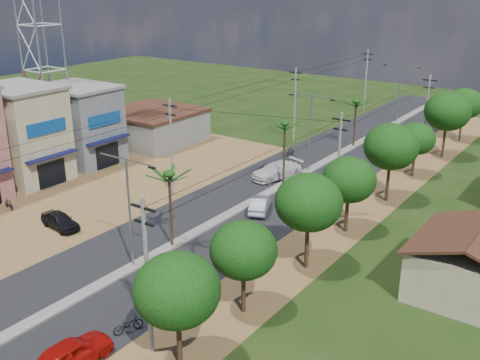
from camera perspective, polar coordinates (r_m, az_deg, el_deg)
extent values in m
plane|color=black|center=(40.06, -10.75, -8.77)|extent=(160.00, 160.00, 0.00)
cube|color=black|center=(50.45, 1.47, -2.17)|extent=(12.00, 110.00, 0.04)
cube|color=#605E56|center=(52.77, 3.29, -1.10)|extent=(1.00, 90.00, 0.18)
cube|color=brown|center=(55.26, -15.74, -0.94)|extent=(18.00, 46.00, 0.04)
cube|color=brown|center=(46.65, 10.19, -4.42)|extent=(5.00, 90.00, 0.03)
cube|color=gray|center=(58.85, -21.26, 4.30)|extent=(8.00, 6.00, 9.00)
cube|color=#605E56|center=(57.88, -21.84, 8.73)|extent=(8.40, 6.40, 0.30)
cube|color=#101242|center=(55.71, -18.53, 2.29)|extent=(0.80, 5.40, 0.15)
cube|color=black|center=(56.52, -18.55, 0.61)|extent=(0.10, 3.00, 2.40)
cube|color=navy|center=(55.24, -19.04, 5.06)|extent=(0.12, 4.20, 1.20)
cube|color=#515259|center=(62.92, -15.97, 5.37)|extent=(8.00, 6.00, 8.00)
cube|color=#605E56|center=(62.07, -16.33, 9.08)|extent=(8.40, 6.40, 0.30)
cube|color=#101242|center=(59.87, -13.20, 4.00)|extent=(0.80, 5.40, 0.15)
cube|color=black|center=(60.63, -13.29, 2.41)|extent=(0.10, 3.00, 2.40)
cube|color=navy|center=(59.58, -13.57, 5.99)|extent=(0.12, 4.20, 1.20)
cube|color=#605E56|center=(69.23, -8.87, 5.31)|extent=(10.00, 10.00, 3.60)
cube|color=black|center=(68.76, -8.96, 6.92)|extent=(10.40, 10.40, 0.30)
cube|color=gray|center=(38.51, 22.73, -8.54)|extent=(7.00, 7.00, 3.30)
cylinder|color=black|center=(29.60, -6.23, -15.03)|extent=(0.28, 0.28, 4.20)
ellipsoid|color=black|center=(28.29, -6.42, -11.04)|extent=(4.40, 4.40, 3.74)
cylinder|color=black|center=(33.75, 0.35, -10.47)|extent=(0.28, 0.28, 3.85)
ellipsoid|color=black|center=(32.69, 0.36, -7.14)|extent=(4.00, 4.00, 3.40)
cylinder|color=black|center=(38.69, 6.83, -5.83)|extent=(0.28, 0.28, 4.55)
ellipsoid|color=black|center=(37.64, 6.99, -2.27)|extent=(4.60, 4.60, 3.91)
cylinder|color=black|center=(44.68, 10.83, -2.77)|extent=(0.28, 0.28, 4.06)
ellipsoid|color=black|center=(43.85, 11.02, 0.03)|extent=(4.20, 4.20, 3.57)
cylinder|color=black|center=(51.45, 14.84, 0.40)|extent=(0.28, 0.28, 4.76)
ellipsoid|color=black|center=(50.64, 15.10, 3.30)|extent=(4.80, 4.80, 4.08)
cylinder|color=black|center=(58.97, 17.25, 2.08)|extent=(0.28, 0.28, 3.64)
ellipsoid|color=black|center=(58.40, 17.46, 4.02)|extent=(3.80, 3.80, 3.23)
cylinder|color=black|center=(66.05, 20.06, 4.20)|extent=(0.28, 0.28, 4.90)
ellipsoid|color=black|center=(65.40, 20.35, 6.56)|extent=(5.00, 5.00, 4.25)
cylinder|color=black|center=(73.72, 21.56, 5.34)|extent=(0.28, 0.28, 4.34)
ellipsoid|color=black|center=(73.20, 21.81, 7.21)|extent=(4.40, 4.40, 3.74)
cylinder|color=black|center=(41.35, -7.05, -3.14)|extent=(0.22, 0.22, 5.80)
cylinder|color=black|center=(53.39, 4.50, 2.55)|extent=(0.22, 0.22, 6.20)
cylinder|color=black|center=(67.24, 11.58, 5.54)|extent=(0.22, 0.22, 5.50)
cylinder|color=gray|center=(38.32, -11.13, -3.51)|extent=(0.16, 0.16, 8.00)
cube|color=gray|center=(36.14, -10.21, 1.72)|extent=(2.40, 0.08, 0.08)
cube|color=gray|center=(37.82, -12.78, 2.36)|extent=(2.40, 0.08, 0.08)
cube|color=black|center=(35.43, -8.94, 1.25)|extent=(0.50, 0.18, 0.12)
cube|color=black|center=(38.65, -13.87, 2.49)|extent=(0.50, 0.18, 0.12)
cylinder|color=gray|center=(57.33, 7.11, 4.61)|extent=(0.16, 0.16, 8.00)
cube|color=gray|center=(55.89, 8.38, 8.27)|extent=(2.40, 0.08, 0.08)
cube|color=gray|center=(57.00, 6.21, 8.59)|extent=(2.40, 0.08, 0.08)
cube|color=black|center=(55.43, 9.39, 8.01)|extent=(0.50, 0.18, 0.12)
cube|color=black|center=(57.55, 5.25, 8.63)|extent=(0.50, 0.18, 0.12)
cylinder|color=gray|center=(79.72, 15.85, 8.34)|extent=(0.16, 0.16, 8.00)
cube|color=gray|center=(78.69, 16.95, 10.99)|extent=(2.40, 0.08, 0.08)
cube|color=gray|center=(79.48, 15.29, 11.22)|extent=(2.40, 0.08, 0.08)
cube|color=black|center=(78.36, 17.71, 10.80)|extent=(0.50, 0.18, 0.12)
cube|color=black|center=(79.87, 14.54, 11.26)|extent=(0.50, 0.18, 0.12)
cylinder|color=#605E56|center=(50.83, -6.96, 3.21)|extent=(0.24, 0.24, 9.00)
cube|color=black|center=(49.85, -7.15, 7.50)|extent=(1.60, 0.12, 0.12)
cube|color=black|center=(50.03, -7.11, 6.61)|extent=(1.20, 0.12, 0.12)
cylinder|color=#605E56|center=(68.15, 5.58, 7.56)|extent=(0.24, 0.24, 9.00)
cube|color=black|center=(67.43, 5.70, 10.80)|extent=(1.60, 0.12, 0.12)
cube|color=black|center=(67.56, 5.67, 10.13)|extent=(1.20, 0.12, 0.12)
cylinder|color=#605E56|center=(86.70, 12.66, 9.83)|extent=(0.24, 0.24, 9.00)
cube|color=black|center=(86.13, 12.86, 12.39)|extent=(1.60, 0.12, 0.12)
cube|color=black|center=(86.23, 12.82, 11.86)|extent=(1.20, 0.12, 0.12)
cylinder|color=#605E56|center=(29.50, -9.37, -9.81)|extent=(0.24, 0.24, 9.00)
cube|color=black|center=(27.79, -9.82, -2.80)|extent=(1.60, 0.12, 0.12)
cube|color=black|center=(28.11, -9.73, -4.31)|extent=(1.20, 0.12, 0.12)
cylinder|color=#605E56|center=(46.26, 9.95, 1.36)|extent=(0.24, 0.24, 9.00)
cube|color=black|center=(45.19, 10.24, 6.05)|extent=(1.60, 0.12, 0.12)
cube|color=black|center=(45.39, 10.18, 5.07)|extent=(1.20, 0.12, 0.12)
cylinder|color=#605E56|center=(66.17, 18.36, 6.26)|extent=(0.24, 0.24, 9.00)
cube|color=black|center=(65.42, 18.73, 9.58)|extent=(1.60, 0.12, 0.12)
cube|color=black|center=(65.56, 18.65, 8.89)|extent=(1.20, 0.12, 0.12)
imported|color=#9A0B08|center=(31.38, -16.77, -16.57)|extent=(2.01, 4.62, 1.55)
imported|color=#ADAFB5|center=(48.04, 2.03, -2.52)|extent=(2.93, 4.22, 1.32)
imported|color=beige|center=(56.03, 3.73, 0.94)|extent=(3.88, 5.97, 1.61)
imported|color=black|center=(47.11, -17.80, -3.99)|extent=(4.07, 2.04, 1.33)
imported|color=black|center=(33.34, -11.29, -14.26)|extent=(1.24, 1.93, 0.96)
imported|color=black|center=(55.15, 3.59, 0.31)|extent=(0.71, 1.95, 1.02)
imported|color=black|center=(63.28, 5.12, 2.82)|extent=(0.54, 1.57, 0.93)
imported|color=black|center=(52.56, -22.44, -2.26)|extent=(1.72, 0.74, 1.00)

